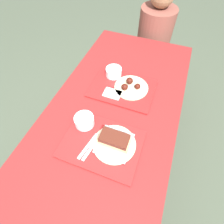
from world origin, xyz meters
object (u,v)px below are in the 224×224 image
(tray_far, at_px, (122,88))
(person_seated_across, at_px, (156,29))
(wings_plate_far, at_px, (131,86))
(tray_near, at_px, (102,144))
(bowl_coleslaw_near, at_px, (84,120))
(bowl_coleslaw_far, at_px, (114,72))
(brisket_sandwich_plate, at_px, (114,142))

(tray_far, bearing_deg, person_seated_across, 87.09)
(wings_plate_far, bearing_deg, tray_near, -93.14)
(tray_near, bearing_deg, bowl_coleslaw_near, 149.31)
(tray_near, height_order, person_seated_across, person_seated_across)
(wings_plate_far, bearing_deg, tray_far, -160.89)
(tray_far, xyz_separation_m, bowl_coleslaw_far, (-0.10, 0.10, 0.04))
(bowl_coleslaw_near, relative_size, person_seated_across, 0.17)
(brisket_sandwich_plate, relative_size, bowl_coleslaw_far, 2.07)
(tray_near, height_order, bowl_coleslaw_far, bowl_coleslaw_far)
(brisket_sandwich_plate, relative_size, wings_plate_far, 1.02)
(tray_near, relative_size, bowl_coleslaw_near, 3.77)
(bowl_coleslaw_far, distance_m, wings_plate_far, 0.17)
(bowl_coleslaw_near, height_order, person_seated_across, person_seated_across)
(wings_plate_far, relative_size, person_seated_across, 0.34)
(bowl_coleslaw_near, bearing_deg, tray_far, 72.28)
(bowl_coleslaw_near, distance_m, wings_plate_far, 0.41)
(wings_plate_far, bearing_deg, bowl_coleslaw_far, 152.90)
(tray_near, relative_size, tray_far, 1.00)
(tray_near, bearing_deg, wings_plate_far, 86.86)
(wings_plate_far, bearing_deg, brisket_sandwich_plate, -84.56)
(tray_near, height_order, brisket_sandwich_plate, brisket_sandwich_plate)
(brisket_sandwich_plate, bearing_deg, tray_near, -163.80)
(bowl_coleslaw_near, distance_m, person_seated_across, 1.25)
(tray_far, relative_size, wings_plate_far, 1.86)
(brisket_sandwich_plate, bearing_deg, tray_far, 102.86)
(tray_near, distance_m, person_seated_across, 1.32)
(tray_near, distance_m, bowl_coleslaw_near, 0.17)
(tray_near, relative_size, wings_plate_far, 1.86)
(bowl_coleslaw_far, relative_size, wings_plate_far, 0.49)
(tray_near, xyz_separation_m, bowl_coleslaw_near, (-0.14, 0.08, 0.04))
(bowl_coleslaw_near, relative_size, bowl_coleslaw_far, 1.00)
(tray_near, height_order, bowl_coleslaw_near, bowl_coleslaw_near)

